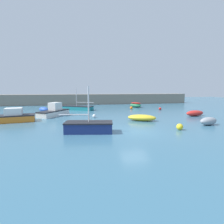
{
  "coord_description": "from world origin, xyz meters",
  "views": [
    {
      "loc": [
        -5.08,
        -14.68,
        3.76
      ],
      "look_at": [
        -0.48,
        7.88,
        0.73
      ],
      "focal_mm": 28.0,
      "sensor_mm": 36.0,
      "label": 1
    }
  ],
  "objects_px": {
    "motorboat_with_cabin": "(11,117)",
    "sailboat_short_mast": "(89,127)",
    "sailboat_twin_hulled": "(77,108)",
    "open_tender_yellow": "(142,118)",
    "rowboat_blue_near": "(195,113)",
    "dinghy_near_pier": "(44,109)",
    "cabin_cruiser_white": "(54,111)",
    "mooring_buoy_red": "(160,109)",
    "fishing_dinghy_green": "(208,121)",
    "mooring_buoy_white": "(94,116)",
    "mooring_buoy_orange": "(131,108)",
    "rowboat_with_red_cover": "(136,105)",
    "mooring_buoy_yellow": "(180,127)"
  },
  "relations": [
    {
      "from": "mooring_buoy_orange",
      "to": "cabin_cruiser_white",
      "type": "bearing_deg",
      "value": -156.7
    },
    {
      "from": "motorboat_with_cabin",
      "to": "open_tender_yellow",
      "type": "xyz_separation_m",
      "value": [
        14.99,
        -2.26,
        -0.22
      ]
    },
    {
      "from": "fishing_dinghy_green",
      "to": "cabin_cruiser_white",
      "type": "distance_m",
      "value": 19.4
    },
    {
      "from": "sailboat_short_mast",
      "to": "mooring_buoy_yellow",
      "type": "xyz_separation_m",
      "value": [
        8.3,
        -0.78,
        -0.19
      ]
    },
    {
      "from": "mooring_buoy_yellow",
      "to": "mooring_buoy_white",
      "type": "height_order",
      "value": "mooring_buoy_yellow"
    },
    {
      "from": "sailboat_twin_hulled",
      "to": "sailboat_short_mast",
      "type": "relative_size",
      "value": 1.31
    },
    {
      "from": "motorboat_with_cabin",
      "to": "mooring_buoy_white",
      "type": "height_order",
      "value": "motorboat_with_cabin"
    },
    {
      "from": "mooring_buoy_orange",
      "to": "sailboat_twin_hulled",
      "type": "bearing_deg",
      "value": 175.08
    },
    {
      "from": "mooring_buoy_red",
      "to": "motorboat_with_cabin",
      "type": "bearing_deg",
      "value": -161.64
    },
    {
      "from": "cabin_cruiser_white",
      "to": "mooring_buoy_red",
      "type": "height_order",
      "value": "cabin_cruiser_white"
    },
    {
      "from": "rowboat_with_red_cover",
      "to": "mooring_buoy_orange",
      "type": "bearing_deg",
      "value": -61.07
    },
    {
      "from": "cabin_cruiser_white",
      "to": "mooring_buoy_white",
      "type": "xyz_separation_m",
      "value": [
        5.38,
        -2.84,
        -0.39
      ]
    },
    {
      "from": "fishing_dinghy_green",
      "to": "mooring_buoy_yellow",
      "type": "height_order",
      "value": "fishing_dinghy_green"
    },
    {
      "from": "motorboat_with_cabin",
      "to": "rowboat_with_red_cover",
      "type": "xyz_separation_m",
      "value": [
        19.39,
        12.66,
        -0.08
      ]
    },
    {
      "from": "rowboat_with_red_cover",
      "to": "mooring_buoy_orange",
      "type": "distance_m",
      "value": 3.66
    },
    {
      "from": "fishing_dinghy_green",
      "to": "cabin_cruiser_white",
      "type": "height_order",
      "value": "cabin_cruiser_white"
    },
    {
      "from": "cabin_cruiser_white",
      "to": "mooring_buoy_red",
      "type": "xyz_separation_m",
      "value": [
        17.98,
        3.53,
        -0.39
      ]
    },
    {
      "from": "fishing_dinghy_green",
      "to": "motorboat_with_cabin",
      "type": "height_order",
      "value": "motorboat_with_cabin"
    },
    {
      "from": "sailboat_twin_hulled",
      "to": "open_tender_yellow",
      "type": "distance_m",
      "value": 14.78
    },
    {
      "from": "sailboat_short_mast",
      "to": "open_tender_yellow",
      "type": "bearing_deg",
      "value": 43.88
    },
    {
      "from": "sailboat_short_mast",
      "to": "sailboat_twin_hulled",
      "type": "bearing_deg",
      "value": 103.46
    },
    {
      "from": "cabin_cruiser_white",
      "to": "mooring_buoy_red",
      "type": "relative_size",
      "value": 10.94
    },
    {
      "from": "fishing_dinghy_green",
      "to": "mooring_buoy_white",
      "type": "relative_size",
      "value": 4.72
    },
    {
      "from": "sailboat_twin_hulled",
      "to": "open_tender_yellow",
      "type": "xyz_separation_m",
      "value": [
        7.61,
        -12.67,
        -0.02
      ]
    },
    {
      "from": "cabin_cruiser_white",
      "to": "mooring_buoy_yellow",
      "type": "xyz_separation_m",
      "value": [
        12.44,
        -11.31,
        -0.32
      ]
    },
    {
      "from": "fishing_dinghy_green",
      "to": "open_tender_yellow",
      "type": "distance_m",
      "value": 7.05
    },
    {
      "from": "motorboat_with_cabin",
      "to": "rowboat_with_red_cover",
      "type": "distance_m",
      "value": 23.16
    },
    {
      "from": "fishing_dinghy_green",
      "to": "open_tender_yellow",
      "type": "height_order",
      "value": "fishing_dinghy_green"
    },
    {
      "from": "open_tender_yellow",
      "to": "dinghy_near_pier",
      "type": "xyz_separation_m",
      "value": [
        -12.99,
        11.13,
        0.03
      ]
    },
    {
      "from": "open_tender_yellow",
      "to": "fishing_dinghy_green",
      "type": "bearing_deg",
      "value": 173.31
    },
    {
      "from": "sailboat_twin_hulled",
      "to": "fishing_dinghy_green",
      "type": "distance_m",
      "value": 21.32
    },
    {
      "from": "rowboat_with_red_cover",
      "to": "mooring_buoy_yellow",
      "type": "relative_size",
      "value": 5.21
    },
    {
      "from": "mooring_buoy_yellow",
      "to": "sailboat_twin_hulled",
      "type": "bearing_deg",
      "value": 117.5
    },
    {
      "from": "rowboat_blue_near",
      "to": "dinghy_near_pier",
      "type": "height_order",
      "value": "dinghy_near_pier"
    },
    {
      "from": "motorboat_with_cabin",
      "to": "dinghy_near_pier",
      "type": "distance_m",
      "value": 9.09
    },
    {
      "from": "motorboat_with_cabin",
      "to": "mooring_buoy_red",
      "type": "bearing_deg",
      "value": -171.31
    },
    {
      "from": "motorboat_with_cabin",
      "to": "mooring_buoy_yellow",
      "type": "bearing_deg",
      "value": 146.25
    },
    {
      "from": "rowboat_blue_near",
      "to": "sailboat_short_mast",
      "type": "xyz_separation_m",
      "value": [
        -15.27,
        -6.44,
        0.09
      ]
    },
    {
      "from": "sailboat_twin_hulled",
      "to": "mooring_buoy_red",
      "type": "xyz_separation_m",
      "value": [
        14.84,
        -3.04,
        -0.16
      ]
    },
    {
      "from": "rowboat_with_red_cover",
      "to": "mooring_buoy_orange",
      "type": "height_order",
      "value": "rowboat_with_red_cover"
    },
    {
      "from": "sailboat_short_mast",
      "to": "mooring_buoy_red",
      "type": "distance_m",
      "value": 19.72
    },
    {
      "from": "motorboat_with_cabin",
      "to": "sailboat_short_mast",
      "type": "distance_m",
      "value": 10.72
    },
    {
      "from": "mooring_buoy_yellow",
      "to": "rowboat_blue_near",
      "type": "bearing_deg",
      "value": 46.01
    },
    {
      "from": "rowboat_blue_near",
      "to": "sailboat_short_mast",
      "type": "height_order",
      "value": "sailboat_short_mast"
    },
    {
      "from": "sailboat_twin_hulled",
      "to": "rowboat_with_red_cover",
      "type": "xyz_separation_m",
      "value": [
        12.01,
        2.24,
        0.12
      ]
    },
    {
      "from": "cabin_cruiser_white",
      "to": "mooring_buoy_yellow",
      "type": "height_order",
      "value": "cabin_cruiser_white"
    },
    {
      "from": "cabin_cruiser_white",
      "to": "rowboat_with_red_cover",
      "type": "relative_size",
      "value": 1.65
    },
    {
      "from": "rowboat_blue_near",
      "to": "rowboat_with_red_cover",
      "type": "xyz_separation_m",
      "value": [
        -4.27,
        12.89,
        0.11
      ]
    },
    {
      "from": "cabin_cruiser_white",
      "to": "mooring_buoy_orange",
      "type": "height_order",
      "value": "cabin_cruiser_white"
    },
    {
      "from": "open_tender_yellow",
      "to": "rowboat_with_red_cover",
      "type": "height_order",
      "value": "rowboat_with_red_cover"
    }
  ]
}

